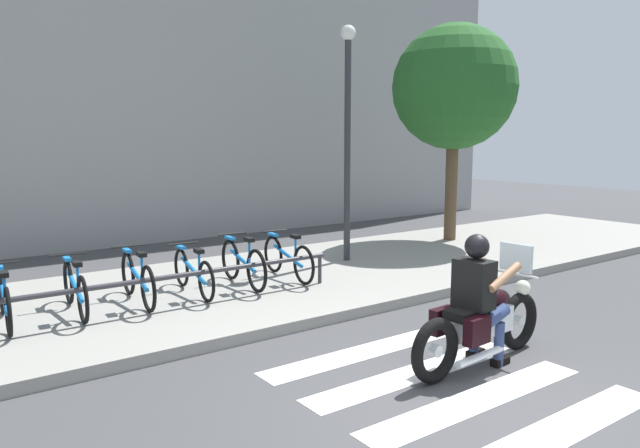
{
  "coord_description": "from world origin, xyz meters",
  "views": [
    {
      "loc": [
        -4.17,
        -3.43,
        2.47
      ],
      "look_at": [
        0.64,
        3.17,
        1.27
      ],
      "focal_mm": 33.44,
      "sensor_mm": 36.0,
      "label": 1
    }
  ],
  "objects_px": {
    "bicycle_2": "(75,288)",
    "bike_rack": "(152,281)",
    "bicycle_3": "(137,279)",
    "street_lamp": "(348,125)",
    "bicycle_5": "(243,263)",
    "motorcycle": "(481,323)",
    "bicycle_4": "(193,272)",
    "tree_near_rack": "(454,88)",
    "bicycle_1": "(4,299)",
    "bicycle_6": "(288,258)",
    "rider": "(478,291)"
  },
  "relations": [
    {
      "from": "bicycle_2",
      "to": "bicycle_4",
      "type": "distance_m",
      "value": 1.67
    },
    {
      "from": "rider",
      "to": "street_lamp",
      "type": "bearing_deg",
      "value": 67.48
    },
    {
      "from": "motorcycle",
      "to": "rider",
      "type": "height_order",
      "value": "rider"
    },
    {
      "from": "motorcycle",
      "to": "bicycle_1",
      "type": "bearing_deg",
      "value": 134.84
    },
    {
      "from": "bike_rack",
      "to": "street_lamp",
      "type": "relative_size",
      "value": 1.26
    },
    {
      "from": "street_lamp",
      "to": "bicycle_4",
      "type": "bearing_deg",
      "value": -169.92
    },
    {
      "from": "bicycle_1",
      "to": "bicycle_4",
      "type": "height_order",
      "value": "bicycle_1"
    },
    {
      "from": "bicycle_2",
      "to": "bike_rack",
      "type": "xyz_separation_m",
      "value": [
        0.83,
        -0.55,
        0.08
      ]
    },
    {
      "from": "bicycle_2",
      "to": "bicycle_3",
      "type": "xyz_separation_m",
      "value": [
        0.83,
        -0.0,
        0.01
      ]
    },
    {
      "from": "bicycle_4",
      "to": "tree_near_rack",
      "type": "distance_m",
      "value": 7.44
    },
    {
      "from": "bicycle_6",
      "to": "rider",
      "type": "bearing_deg",
      "value": -92.94
    },
    {
      "from": "bicycle_1",
      "to": "bicycle_2",
      "type": "relative_size",
      "value": 1.0
    },
    {
      "from": "bicycle_2",
      "to": "bike_rack",
      "type": "distance_m",
      "value": 1.0
    },
    {
      "from": "rider",
      "to": "bicycle_5",
      "type": "height_order",
      "value": "rider"
    },
    {
      "from": "bicycle_3",
      "to": "bike_rack",
      "type": "distance_m",
      "value": 0.56
    },
    {
      "from": "bicycle_5",
      "to": "bicycle_1",
      "type": "bearing_deg",
      "value": 179.97
    },
    {
      "from": "bicycle_4",
      "to": "street_lamp",
      "type": "distance_m",
      "value": 4.09
    },
    {
      "from": "motorcycle",
      "to": "bike_rack",
      "type": "relative_size",
      "value": 0.39
    },
    {
      "from": "bicycle_1",
      "to": "bicycle_4",
      "type": "distance_m",
      "value": 2.5
    },
    {
      "from": "rider",
      "to": "street_lamp",
      "type": "height_order",
      "value": "street_lamp"
    },
    {
      "from": "bicycle_5",
      "to": "street_lamp",
      "type": "distance_m",
      "value": 3.42
    },
    {
      "from": "bicycle_2",
      "to": "street_lamp",
      "type": "xyz_separation_m",
      "value": [
        5.06,
        0.6,
        2.2
      ]
    },
    {
      "from": "motorcycle",
      "to": "bicycle_6",
      "type": "distance_m",
      "value": 4.06
    },
    {
      "from": "bicycle_2",
      "to": "tree_near_rack",
      "type": "distance_m",
      "value": 8.97
    },
    {
      "from": "bike_rack",
      "to": "bicycle_3",
      "type": "bearing_deg",
      "value": 89.97
    },
    {
      "from": "bicycle_6",
      "to": "bicycle_3",
      "type": "bearing_deg",
      "value": -180.0
    },
    {
      "from": "bike_rack",
      "to": "bicycle_6",
      "type": "bearing_deg",
      "value": 12.49
    },
    {
      "from": "bicycle_3",
      "to": "street_lamp",
      "type": "xyz_separation_m",
      "value": [
        4.23,
        0.6,
        2.19
      ]
    },
    {
      "from": "bicycle_5",
      "to": "bike_rack",
      "type": "relative_size",
      "value": 0.29
    },
    {
      "from": "rider",
      "to": "bicycle_2",
      "type": "height_order",
      "value": "rider"
    },
    {
      "from": "street_lamp",
      "to": "tree_near_rack",
      "type": "bearing_deg",
      "value": 6.87
    },
    {
      "from": "bicycle_6",
      "to": "tree_near_rack",
      "type": "bearing_deg",
      "value": 11.26
    },
    {
      "from": "street_lamp",
      "to": "rider",
      "type": "bearing_deg",
      "value": -112.52
    },
    {
      "from": "rider",
      "to": "bicycle_6",
      "type": "distance_m",
      "value": 4.08
    },
    {
      "from": "bike_rack",
      "to": "tree_near_rack",
      "type": "bearing_deg",
      "value": 11.67
    },
    {
      "from": "rider",
      "to": "bicycle_5",
      "type": "xyz_separation_m",
      "value": [
        -0.63,
        4.06,
        -0.33
      ]
    },
    {
      "from": "street_lamp",
      "to": "bicycle_2",
      "type": "bearing_deg",
      "value": -173.2
    },
    {
      "from": "motorcycle",
      "to": "bicycle_2",
      "type": "bearing_deg",
      "value": 128.28
    },
    {
      "from": "bicycle_4",
      "to": "tree_near_rack",
      "type": "relative_size",
      "value": 0.34
    },
    {
      "from": "bicycle_2",
      "to": "bicycle_3",
      "type": "bearing_deg",
      "value": -0.04
    },
    {
      "from": "bicycle_4",
      "to": "bicycle_6",
      "type": "relative_size",
      "value": 0.99
    },
    {
      "from": "bike_rack",
      "to": "street_lamp",
      "type": "height_order",
      "value": "street_lamp"
    },
    {
      "from": "motorcycle",
      "to": "bicycle_4",
      "type": "height_order",
      "value": "motorcycle"
    },
    {
      "from": "bicycle_1",
      "to": "bicycle_3",
      "type": "xyz_separation_m",
      "value": [
        1.67,
        -0.0,
        0.02
      ]
    },
    {
      "from": "bicycle_4",
      "to": "bicycle_5",
      "type": "relative_size",
      "value": 1.01
    },
    {
      "from": "bicycle_5",
      "to": "motorcycle",
      "type": "bearing_deg",
      "value": -80.19
    },
    {
      "from": "bicycle_4",
      "to": "bike_rack",
      "type": "bearing_deg",
      "value": -146.37
    },
    {
      "from": "bicycle_3",
      "to": "bicycle_5",
      "type": "distance_m",
      "value": 1.67
    },
    {
      "from": "rider",
      "to": "bicycle_5",
      "type": "relative_size",
      "value": 0.89
    },
    {
      "from": "rider",
      "to": "bike_rack",
      "type": "height_order",
      "value": "rider"
    }
  ]
}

